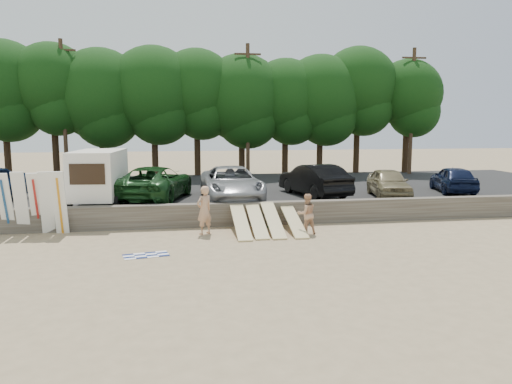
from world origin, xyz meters
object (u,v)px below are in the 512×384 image
(car_2, at_px, (231,183))
(cooler, at_px, (273,223))
(box_trailer, at_px, (99,174))
(beachgoer_b, at_px, (307,214))
(beachgoer_a, at_px, (204,210))
(car_3, at_px, (314,180))
(car_4, at_px, (389,183))
(car_1, at_px, (154,183))
(car_5, at_px, (453,179))

(car_2, distance_m, cooler, 3.87)
(box_trailer, relative_size, cooler, 10.70)
(beachgoer_b, bearing_deg, car_2, -70.55)
(beachgoer_a, height_order, cooler, beachgoer_a)
(car_2, bearing_deg, beachgoer_b, -63.76)
(beachgoer_b, bearing_deg, cooler, -61.68)
(beachgoer_a, bearing_deg, cooler, 161.13)
(box_trailer, height_order, car_3, box_trailer)
(car_2, xyz_separation_m, beachgoer_b, (2.46, -4.85, -0.70))
(beachgoer_b, height_order, cooler, beachgoer_b)
(box_trailer, xyz_separation_m, car_2, (6.14, 0.39, -0.58))
(car_4, bearing_deg, car_1, -173.36)
(car_5, distance_m, beachgoer_a, 14.55)
(car_5, bearing_deg, car_1, 14.74)
(car_2, height_order, beachgoer_b, car_2)
(beachgoer_b, bearing_deg, car_5, -157.63)
(car_5, height_order, beachgoer_a, car_5)
(car_2, relative_size, cooler, 15.37)
(car_2, bearing_deg, cooler, -68.28)
(car_3, bearing_deg, car_4, 150.17)
(car_2, bearing_deg, car_1, 169.96)
(car_3, xyz_separation_m, beachgoer_b, (-1.90, -5.57, -0.70))
(car_1, bearing_deg, car_3, -164.72)
(box_trailer, xyz_separation_m, car_3, (10.50, 1.11, -0.58))
(car_5, bearing_deg, beachgoer_b, 44.33)
(car_1, bearing_deg, box_trailer, 36.76)
(car_2, bearing_deg, beachgoer_a, -111.18)
(box_trailer, relative_size, car_5, 0.97)
(car_1, distance_m, car_5, 15.80)
(box_trailer, distance_m, car_5, 18.29)
(car_1, height_order, car_3, car_1)
(car_1, bearing_deg, cooler, 156.58)
(car_5, relative_size, cooler, 11.04)
(box_trailer, distance_m, beachgoer_a, 6.07)
(car_5, distance_m, beachgoer_b, 11.13)
(cooler, bearing_deg, car_1, 163.59)
(car_4, distance_m, cooler, 7.35)
(car_5, bearing_deg, car_3, 14.22)
(car_5, xyz_separation_m, beachgoer_b, (-9.64, -5.53, -0.60))
(car_2, xyz_separation_m, car_5, (12.10, 0.68, -0.10))
(car_3, distance_m, beachgoer_a, 7.76)
(car_4, height_order, beachgoer_a, car_4)
(box_trailer, relative_size, car_4, 0.97)
(beachgoer_a, relative_size, cooler, 5.13)
(car_3, height_order, cooler, car_3)
(car_1, xyz_separation_m, cooler, (5.08, -3.96, -1.36))
(car_2, bearing_deg, car_3, 8.63)
(box_trailer, bearing_deg, cooler, -16.14)
(box_trailer, xyz_separation_m, beachgoer_a, (4.56, -3.85, -1.11))
(car_3, xyz_separation_m, car_4, (3.60, -1.04, -0.10))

